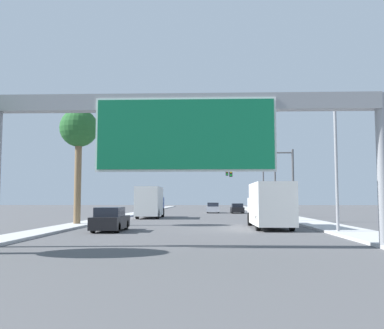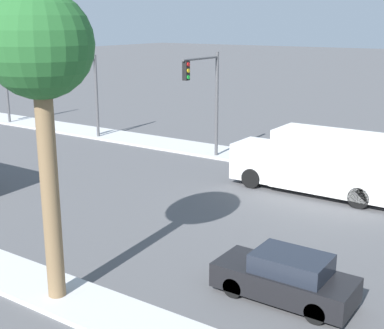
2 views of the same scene
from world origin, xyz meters
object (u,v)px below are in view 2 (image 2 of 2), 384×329
car_mid_left (286,278)px  truck_box_primary (321,162)px  traffic_light_mid_block (77,84)px  traffic_light_near_intersection (207,90)px  palm_tree_background (40,55)px

car_mid_left → truck_box_primary: bearing=15.8°
truck_box_primary → traffic_light_mid_block: bearing=85.4°
truck_box_primary → traffic_light_near_intersection: 8.68m
traffic_light_near_intersection → truck_box_primary: bearing=-105.2°
traffic_light_near_intersection → palm_tree_background: bearing=-162.6°
traffic_light_mid_block → palm_tree_background: palm_tree_background is taller
car_mid_left → traffic_light_near_intersection: 17.11m
car_mid_left → palm_tree_background: bearing=124.2°
car_mid_left → truck_box_primary: truck_box_primary is taller
truck_box_primary → traffic_light_near_intersection: bearing=74.8°
car_mid_left → traffic_light_near_intersection: traffic_light_near_intersection is taller
traffic_light_near_intersection → palm_tree_background: (-16.56, -5.20, 3.05)m
traffic_light_near_intersection → traffic_light_mid_block: (-0.72, 10.00, -0.18)m
truck_box_primary → palm_tree_background: palm_tree_background is taller
car_mid_left → truck_box_primary: (10.50, 2.97, 0.88)m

